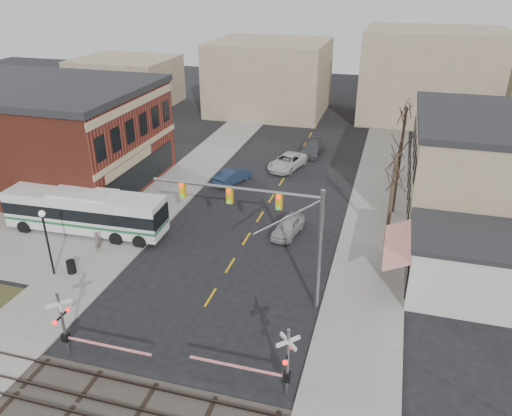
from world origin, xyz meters
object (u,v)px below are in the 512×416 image
at_px(transit_bus, 85,211).
at_px(car_c, 287,162).
at_px(car_a, 288,226).
at_px(trash_bin, 71,267).
at_px(rr_crossing_west, 70,326).
at_px(rr_crossing_east, 279,361).
at_px(street_lamp, 45,230).
at_px(pedestrian_near, 98,242).
at_px(car_d, 312,148).
at_px(pedestrian_far, 126,223).
at_px(car_b, 233,176).
at_px(traffic_signal_mast, 273,220).

bearing_deg(transit_bus, car_c, 55.97).
relative_size(car_a, car_c, 0.76).
bearing_deg(trash_bin, rr_crossing_west, -54.60).
distance_m(rr_crossing_east, street_lamp, 18.41).
relative_size(rr_crossing_west, rr_crossing_east, 1.00).
distance_m(rr_crossing_west, pedestrian_near, 11.03).
xyz_separation_m(transit_bus, car_a, (15.46, 3.99, -1.17)).
bearing_deg(transit_bus, car_d, 59.05).
xyz_separation_m(car_d, pedestrian_near, (-11.40, -25.96, 0.19)).
height_order(transit_bus, trash_bin, transit_bus).
relative_size(pedestrian_near, pedestrian_far, 0.93).
bearing_deg(trash_bin, rr_crossing_east, -21.75).
distance_m(car_b, pedestrian_near, 16.45).
bearing_deg(rr_crossing_east, trash_bin, 158.25).
xyz_separation_m(trash_bin, car_b, (5.56, 18.59, 0.13)).
distance_m(car_a, pedestrian_near, 14.49).
relative_size(car_c, pedestrian_near, 3.36).
relative_size(traffic_signal_mast, rr_crossing_west, 1.87).
distance_m(car_a, car_d, 19.38).
bearing_deg(traffic_signal_mast, car_c, 100.22).
bearing_deg(pedestrian_far, car_a, -47.18).
bearing_deg(car_b, pedestrian_near, 94.46).
relative_size(car_a, pedestrian_far, 2.38).
bearing_deg(traffic_signal_mast, rr_crossing_east, -73.27).
bearing_deg(rr_crossing_west, car_b, 88.52).
height_order(car_b, car_c, car_c).
xyz_separation_m(street_lamp, car_d, (12.74, 29.44, -2.79)).
height_order(street_lamp, car_d, street_lamp).
bearing_deg(street_lamp, car_b, 70.66).
bearing_deg(rr_crossing_west, street_lamp, 133.07).
distance_m(rr_crossing_west, car_b, 25.53).
distance_m(traffic_signal_mast, trash_bin, 14.95).
height_order(rr_crossing_west, car_b, rr_crossing_west).
relative_size(rr_crossing_west, street_lamp, 1.16).
xyz_separation_m(traffic_signal_mast, car_d, (-2.38, 28.13, -5.04)).
relative_size(rr_crossing_east, car_a, 1.37).
xyz_separation_m(traffic_signal_mast, trash_bin, (-14.00, -0.86, -5.18)).
xyz_separation_m(rr_crossing_west, rr_crossing_east, (11.30, 0.43, 0.00)).
distance_m(street_lamp, car_b, 20.38).
bearing_deg(car_a, rr_crossing_west, -107.10).
distance_m(rr_crossing_east, car_c, 30.94).
distance_m(traffic_signal_mast, pedestrian_near, 14.77).
relative_size(rr_crossing_east, trash_bin, 5.97).
bearing_deg(rr_crossing_west, car_a, 63.69).
relative_size(rr_crossing_west, pedestrian_far, 3.26).
relative_size(car_a, car_b, 0.94).
xyz_separation_m(rr_crossing_west, car_a, (8.19, 16.57, -1.27)).
distance_m(car_a, car_b, 11.68).
relative_size(traffic_signal_mast, car_b, 2.41).
relative_size(rr_crossing_west, car_b, 1.29).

